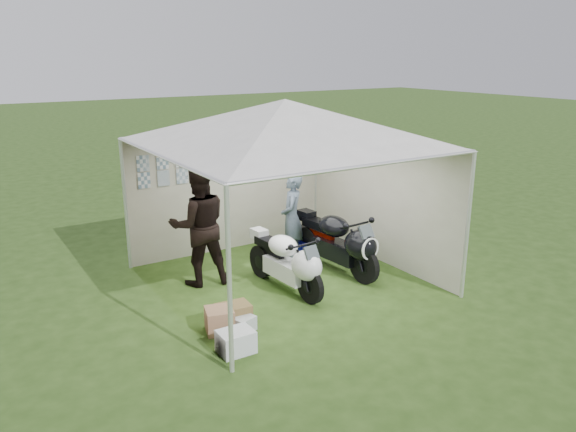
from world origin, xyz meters
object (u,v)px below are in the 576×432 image
person_blue_jacket (292,218)px  crate_1 (220,320)px  motorcycle_white (288,261)px  person_dark_jacket (199,225)px  crate_2 (244,324)px  crate_3 (233,315)px  canopy_tent (284,127)px  motorcycle_black (340,241)px  paddock_stand (306,249)px  equipment_box (311,238)px  crate_0 (236,342)px

person_blue_jacket → crate_1: person_blue_jacket is taller
motorcycle_white → person_dark_jacket: person_dark_jacket is taller
crate_2 → crate_3: (-0.04, 0.23, 0.05)m
person_blue_jacket → crate_3: (-2.05, -1.70, -0.67)m
canopy_tent → crate_2: size_ratio=20.13×
motorcycle_black → person_blue_jacket: bearing=108.5°
paddock_stand → motorcycle_black: bearing=-85.1°
canopy_tent → crate_2: canopy_tent is taller
crate_1 → crate_3: crate_1 is taller
equipment_box → crate_1: bearing=-144.5°
crate_2 → crate_1: bearing=150.1°
motorcycle_white → crate_0: bearing=-145.7°
paddock_stand → crate_2: 3.04m
motorcycle_white → equipment_box: 2.07m
paddock_stand → crate_0: size_ratio=0.99×
canopy_tent → motorcycle_black: bearing=-10.2°
crate_1 → motorcycle_white: bearing=22.9°
canopy_tent → crate_2: bearing=-139.3°
motorcycle_white → paddock_stand: size_ratio=4.27×
motorcycle_white → crate_3: 1.44m
motorcycle_white → crate_0: (-1.58, -1.26, -0.37)m
motorcycle_white → motorcycle_black: size_ratio=0.91×
crate_1 → person_blue_jacket: bearing=37.5°
canopy_tent → motorcycle_white: canopy_tent is taller
motorcycle_black → person_dark_jacket: 2.41m
motorcycle_black → equipment_box: size_ratio=4.33×
paddock_stand → crate_0: (-2.68, -2.40, -0.02)m
motorcycle_white → crate_2: motorcycle_white is taller
crate_1 → crate_2: bearing=-29.9°
motorcycle_white → crate_0: size_ratio=4.25×
motorcycle_white → crate_1: motorcycle_white is taller
motorcycle_white → crate_1: (-1.52, -0.64, -0.35)m
person_dark_jacket → equipment_box: 2.62m
crate_1 → paddock_stand: bearing=34.3°
paddock_stand → crate_1: (-2.61, -1.78, 0.00)m
motorcycle_black → crate_1: size_ratio=5.57×
motorcycle_white → paddock_stand: (1.10, 1.14, -0.35)m
motorcycle_black → crate_1: motorcycle_black is taller
crate_1 → crate_3: (0.24, 0.06, -0.01)m
person_blue_jacket → crate_0: size_ratio=3.72×
paddock_stand → crate_2: paddock_stand is taller
person_blue_jacket → equipment_box: (0.65, 0.34, -0.58)m
crate_2 → crate_3: bearing=100.7°
crate_0 → crate_2: (0.35, 0.45, -0.04)m
equipment_box → crate_1: equipment_box is taller
paddock_stand → crate_2: size_ratio=1.56×
crate_0 → motorcycle_black: bearing=28.1°
crate_3 → crate_1: bearing=-165.3°
motorcycle_white → crate_1: size_ratio=5.08×
motorcycle_white → equipment_box: bearing=41.4°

